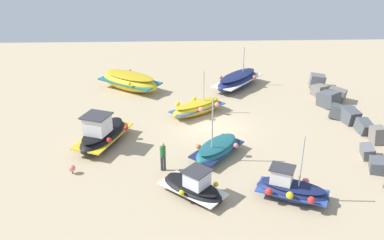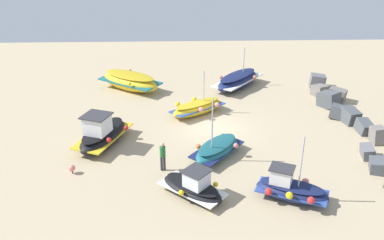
{
  "view_description": "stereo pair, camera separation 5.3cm",
  "coord_description": "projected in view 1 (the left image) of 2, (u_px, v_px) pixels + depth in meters",
  "views": [
    {
      "loc": [
        25.38,
        -2.35,
        12.44
      ],
      "look_at": [
        0.65,
        -1.45,
        0.9
      ],
      "focal_mm": 39.16,
      "sensor_mm": 36.0,
      "label": 1
    },
    {
      "loc": [
        25.38,
        -2.29,
        12.44
      ],
      "look_at": [
        0.65,
        -1.45,
        0.9
      ],
      "focal_mm": 39.16,
      "sensor_mm": 36.0,
      "label": 2
    }
  ],
  "objects": [
    {
      "name": "fishing_boat_4",
      "position": [
        102.0,
        134.0,
        25.83
      ],
      "size": [
        4.92,
        3.39,
        2.22
      ],
      "rotation": [
        0.0,
        0.0,
        5.91
      ],
      "color": "black",
      "rests_on": "ground_plane"
    },
    {
      "name": "fishing_boat_0",
      "position": [
        197.0,
        108.0,
        30.11
      ],
      "size": [
        3.69,
        4.34,
        3.22
      ],
      "rotation": [
        0.0,
        0.0,
        5.33
      ],
      "color": "gold",
      "rests_on": "ground_plane"
    },
    {
      "name": "ground_plane",
      "position": [
        213.0,
        128.0,
        28.32
      ],
      "size": [
        46.72,
        46.72,
        0.0
      ],
      "primitive_type": "plane",
      "color": "tan"
    },
    {
      "name": "fishing_boat_2",
      "position": [
        130.0,
        81.0,
        34.57
      ],
      "size": [
        4.85,
        5.67,
        1.41
      ],
      "rotation": [
        0.0,
        0.0,
        4.1
      ],
      "color": "gold",
      "rests_on": "ground_plane"
    },
    {
      "name": "breakwater_rocks",
      "position": [
        341.0,
        109.0,
        30.02
      ],
      "size": [
        16.31,
        2.79,
        1.33
      ],
      "color": "slate",
      "rests_on": "ground_plane"
    },
    {
      "name": "person_walking",
      "position": [
        163.0,
        155.0,
        22.98
      ],
      "size": [
        0.32,
        0.32,
        1.72
      ],
      "rotation": [
        0.0,
        0.0,
        6.18
      ],
      "color": "#2D2D38",
      "rests_on": "ground_plane"
    },
    {
      "name": "mooring_buoy_0",
      "position": [
        72.0,
        168.0,
        22.95
      ],
      "size": [
        0.38,
        0.38,
        0.53
      ],
      "color": "#3F3F42",
      "rests_on": "ground_plane"
    },
    {
      "name": "fishing_boat_5",
      "position": [
        217.0,
        149.0,
        24.59
      ],
      "size": [
        3.92,
        3.59,
        3.95
      ],
      "rotation": [
        0.0,
        0.0,
        2.46
      ],
      "color": "#1E6670",
      "rests_on": "ground_plane"
    },
    {
      "name": "fishing_boat_6",
      "position": [
        291.0,
        189.0,
        20.73
      ],
      "size": [
        2.76,
        3.85,
        3.58
      ],
      "rotation": [
        0.0,
        0.0,
        4.28
      ],
      "color": "navy",
      "rests_on": "ground_plane"
    },
    {
      "name": "fishing_boat_3",
      "position": [
        193.0,
        187.0,
        21.01
      ],
      "size": [
        3.49,
        3.69,
        1.58
      ],
      "rotation": [
        0.0,
        0.0,
        0.85
      ],
      "color": "black",
      "rests_on": "ground_plane"
    },
    {
      "name": "fishing_boat_1",
      "position": [
        237.0,
        80.0,
        35.03
      ],
      "size": [
        5.38,
        4.87,
        3.33
      ],
      "rotation": [
        0.0,
        0.0,
        5.6
      ],
      "color": "navy",
      "rests_on": "ground_plane"
    }
  ]
}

